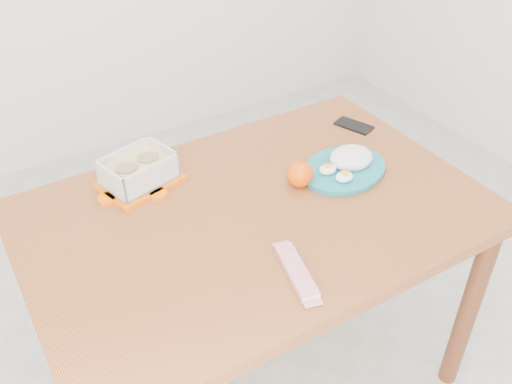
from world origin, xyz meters
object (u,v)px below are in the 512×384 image
dining_table (256,234)px  smartphone (354,126)px  rice_plate (347,164)px  food_container (138,171)px  orange_fruit (300,174)px

dining_table → smartphone: (0.52, 0.22, 0.10)m
rice_plate → food_container: bearing=142.9°
orange_fruit → rice_plate: (0.16, -0.01, -0.01)m
dining_table → smartphone: bearing=22.5°
rice_plate → smartphone: 0.27m
food_container → smartphone: bearing=-19.7°
rice_plate → smartphone: rice_plate is taller
dining_table → food_container: (-0.23, 0.28, 0.14)m
food_container → smartphone: 0.76m
dining_table → food_container: size_ratio=4.92×
food_container → orange_fruit: 0.47m
orange_fruit → smartphone: bearing=27.4°
smartphone → orange_fruit: bearing=-173.9°
dining_table → rice_plate: rice_plate is taller
orange_fruit → rice_plate: orange_fruit is taller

